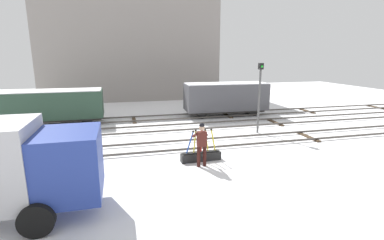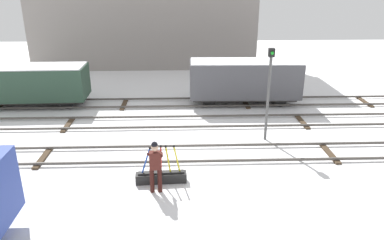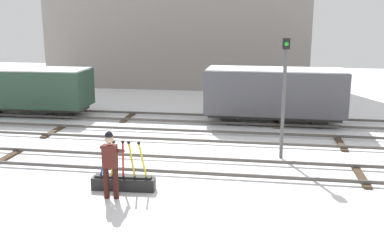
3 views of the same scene
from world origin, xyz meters
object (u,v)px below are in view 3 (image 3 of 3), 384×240
at_px(switch_lever_frame, 124,181).
at_px(freight_car_mid_siding, 27,88).
at_px(rail_worker, 110,160).
at_px(signal_post, 284,87).
at_px(freight_car_near_switch, 275,93).

xyz_separation_m(switch_lever_frame, freight_car_mid_siding, (-7.59, 8.71, 1.09)).
distance_m(rail_worker, signal_post, 6.45).
xyz_separation_m(rail_worker, signal_post, (4.68, 4.21, 1.43)).
height_order(rail_worker, freight_car_mid_siding, freight_car_mid_siding).
relative_size(switch_lever_frame, rail_worker, 0.97).
xyz_separation_m(freight_car_near_switch, freight_car_mid_siding, (-11.99, -0.00, -0.10)).
bearing_deg(signal_post, rail_worker, -138.05).
bearing_deg(freight_car_near_switch, switch_lever_frame, -115.59).
distance_m(switch_lever_frame, rail_worker, 1.02).
bearing_deg(freight_car_near_switch, signal_post, -87.24).
xyz_separation_m(signal_post, freight_car_near_switch, (-0.14, 5.10, -1.06)).
distance_m(signal_post, freight_car_near_switch, 5.21).
height_order(switch_lever_frame, freight_car_mid_siding, freight_car_mid_siding).
bearing_deg(signal_post, freight_car_near_switch, 91.56).
height_order(switch_lever_frame, signal_post, signal_post).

